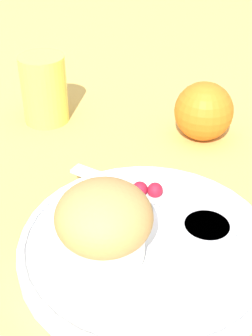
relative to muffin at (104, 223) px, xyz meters
name	(u,v)px	position (x,y,z in m)	size (l,w,h in m)	color
ground_plane	(139,253)	(0.03, 0.02, -0.05)	(3.00, 3.00, 0.00)	tan
plate	(147,242)	(0.03, 0.03, -0.04)	(0.24, 0.24, 0.02)	white
muffin	(104,223)	(0.00, 0.00, 0.00)	(0.08, 0.08, 0.07)	silver
cream_ramekin	(206,235)	(0.09, 0.02, -0.02)	(0.05, 0.05, 0.02)	silver
berry_pair	(147,190)	(0.03, 0.08, -0.03)	(0.03, 0.02, 0.02)	maroon
butter_knife	(152,197)	(0.03, 0.08, -0.03)	(0.18, 0.09, 0.00)	silver
orange_fruit	(204,111)	(0.09, 0.24, -0.02)	(0.07, 0.07, 0.07)	orange
juice_glass	(44,89)	(-0.12, 0.26, -0.01)	(0.06, 0.06, 0.09)	#EAD14C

